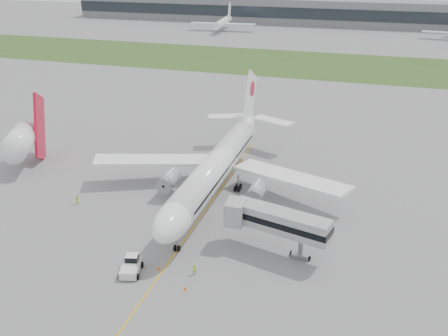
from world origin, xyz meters
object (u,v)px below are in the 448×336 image
(airliner, at_px, (218,164))
(jet_bridge, at_px, (274,220))
(pushback_tug, at_px, (131,266))
(ground_crew_near, at_px, (194,269))
(neighbor_aircraft, at_px, (23,140))

(airliner, relative_size, jet_bridge, 3.42)
(pushback_tug, distance_m, ground_crew_near, 8.78)
(jet_bridge, bearing_deg, pushback_tug, -135.25)
(pushback_tug, xyz_separation_m, ground_crew_near, (8.57, 1.90, -0.15))
(pushback_tug, bearing_deg, jet_bridge, 16.84)
(ground_crew_near, bearing_deg, jet_bridge, -156.83)
(airliner, bearing_deg, neighbor_aircraft, -179.82)
(airliner, height_order, neighbor_aircraft, airliner)
(airliner, distance_m, neighbor_aircraft, 40.97)
(airliner, bearing_deg, jet_bridge, -49.73)
(airliner, bearing_deg, ground_crew_near, -79.66)
(airliner, xyz_separation_m, ground_crew_near, (4.50, -24.66, -4.83))
(ground_crew_near, xyz_separation_m, neighbor_aircraft, (-45.47, 24.53, 5.09))
(airliner, relative_size, pushback_tug, 11.73)
(ground_crew_near, bearing_deg, neighbor_aircraft, -48.58)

